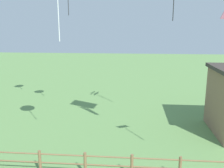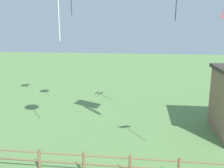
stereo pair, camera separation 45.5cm
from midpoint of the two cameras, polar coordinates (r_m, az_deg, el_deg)
wooden_fence at (r=12.15m, az=-0.08°, el=-17.60°), size 19.81×0.14×1.11m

